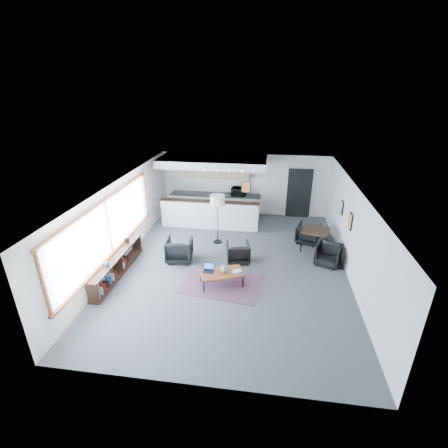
# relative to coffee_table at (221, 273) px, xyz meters

# --- Properties ---
(room) EXTENTS (7.02, 9.02, 2.62)m
(room) POSITION_rel_coffee_table_xyz_m (0.16, 1.10, 0.94)
(room) COLOR #4B4B4E
(room) RESTS_ON ground
(window) EXTENTS (0.10, 5.95, 1.66)m
(window) POSITION_rel_coffee_table_xyz_m (-3.30, 0.20, 1.09)
(window) COLOR #8CBFFF
(window) RESTS_ON room
(console) EXTENTS (0.35, 3.00, 0.80)m
(console) POSITION_rel_coffee_table_xyz_m (-3.14, 0.05, -0.04)
(console) COLOR black
(console) RESTS_ON floor
(kitchenette) EXTENTS (4.20, 1.96, 2.60)m
(kitchenette) POSITION_rel_coffee_table_xyz_m (-1.04, 4.80, 1.01)
(kitchenette) COLOR white
(kitchenette) RESTS_ON floor
(doorway) EXTENTS (1.10, 0.12, 2.15)m
(doorway) POSITION_rel_coffee_table_xyz_m (2.46, 5.52, 0.71)
(doorway) COLOR black
(doorway) RESTS_ON room
(track_light) EXTENTS (1.60, 0.07, 0.15)m
(track_light) POSITION_rel_coffee_table_xyz_m (-0.43, 3.30, 2.16)
(track_light) COLOR silver
(track_light) RESTS_ON room
(wall_art_lower) EXTENTS (0.03, 0.38, 0.48)m
(wall_art_lower) POSITION_rel_coffee_table_xyz_m (3.63, 1.50, 1.19)
(wall_art_lower) COLOR black
(wall_art_lower) RESTS_ON room
(wall_art_upper) EXTENTS (0.03, 0.34, 0.44)m
(wall_art_upper) POSITION_rel_coffee_table_xyz_m (3.63, 2.80, 1.14)
(wall_art_upper) COLOR black
(wall_art_upper) RESTS_ON room
(kilim_rug) EXTENTS (2.34, 1.76, 0.01)m
(kilim_rug) POSITION_rel_coffee_table_xyz_m (-0.00, 0.00, -0.36)
(kilim_rug) COLOR #573144
(kilim_rug) RESTS_ON floor
(coffee_table) EXTENTS (1.36, 1.05, 0.39)m
(coffee_table) POSITION_rel_coffee_table_xyz_m (0.00, 0.00, 0.00)
(coffee_table) COLOR brown
(coffee_table) RESTS_ON floor
(laptop) EXTENTS (0.30, 0.25, 0.21)m
(laptop) POSITION_rel_coffee_table_xyz_m (-0.36, 0.05, 0.09)
(laptop) COLOR black
(laptop) RESTS_ON coffee_table
(ceramic_pot) EXTENTS (0.22, 0.22, 0.22)m
(ceramic_pot) POSITION_rel_coffee_table_xyz_m (0.09, 0.01, 0.14)
(ceramic_pot) COLOR gray
(ceramic_pot) RESTS_ON coffee_table
(book_stack) EXTENTS (0.32, 0.29, 0.08)m
(book_stack) POSITION_rel_coffee_table_xyz_m (0.46, 0.04, 0.07)
(book_stack) COLOR silver
(book_stack) RESTS_ON coffee_table
(coaster) EXTENTS (0.11, 0.11, 0.01)m
(coaster) POSITION_rel_coffee_table_xyz_m (0.07, -0.25, 0.03)
(coaster) COLOR #E5590C
(coaster) RESTS_ON coffee_table
(armchair_left) EXTENTS (0.85, 0.81, 0.82)m
(armchair_left) POSITION_rel_coffee_table_xyz_m (-1.54, 1.18, 0.04)
(armchair_left) COLOR black
(armchair_left) RESTS_ON floor
(armchair_right) EXTENTS (0.82, 0.79, 0.73)m
(armchair_right) POSITION_rel_coffee_table_xyz_m (0.34, 1.35, -0.00)
(armchair_right) COLOR black
(armchair_right) RESTS_ON floor
(floor_lamp) EXTENTS (0.54, 0.54, 1.77)m
(floor_lamp) POSITION_rel_coffee_table_xyz_m (-0.52, 2.62, 1.17)
(floor_lamp) COLOR black
(floor_lamp) RESTS_ON floor
(dining_table) EXTENTS (1.05, 1.05, 0.72)m
(dining_table) POSITION_rel_coffee_table_xyz_m (2.86, 2.57, 0.29)
(dining_table) COLOR black
(dining_table) RESTS_ON floor
(dining_chair_near) EXTENTS (0.78, 0.76, 0.63)m
(dining_chair_near) POSITION_rel_coffee_table_xyz_m (3.16, 1.59, -0.05)
(dining_chair_near) COLOR black
(dining_chair_near) RESTS_ON floor
(dining_chair_far) EXTENTS (0.80, 0.78, 0.65)m
(dining_chair_far) POSITION_rel_coffee_table_xyz_m (2.68, 3.07, -0.04)
(dining_chair_far) COLOR black
(dining_chair_far) RESTS_ON floor
(microwave) EXTENTS (0.63, 0.42, 0.40)m
(microwave) POSITION_rel_coffee_table_xyz_m (-0.04, 5.25, 0.76)
(microwave) COLOR black
(microwave) RESTS_ON kitchenette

